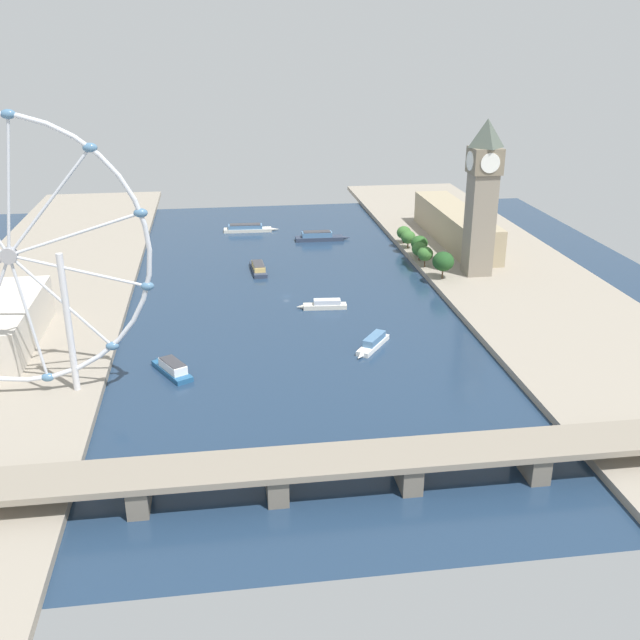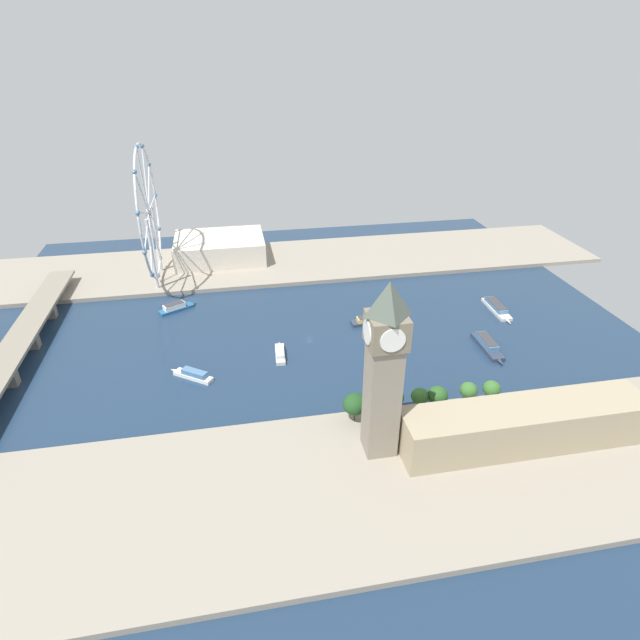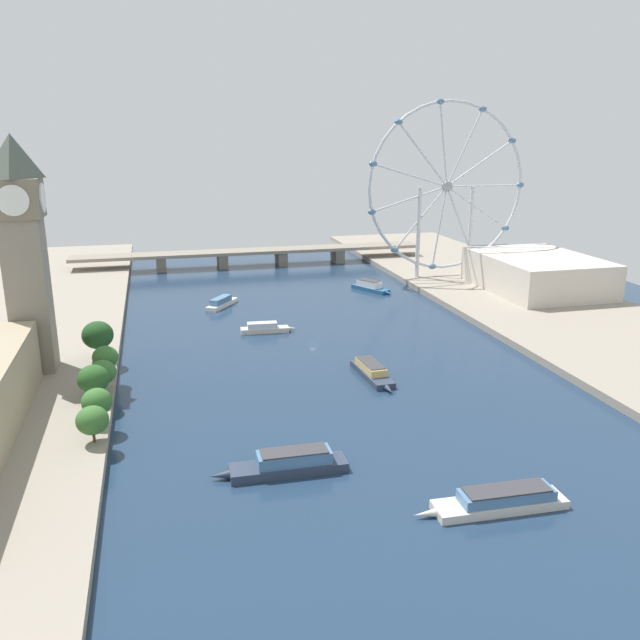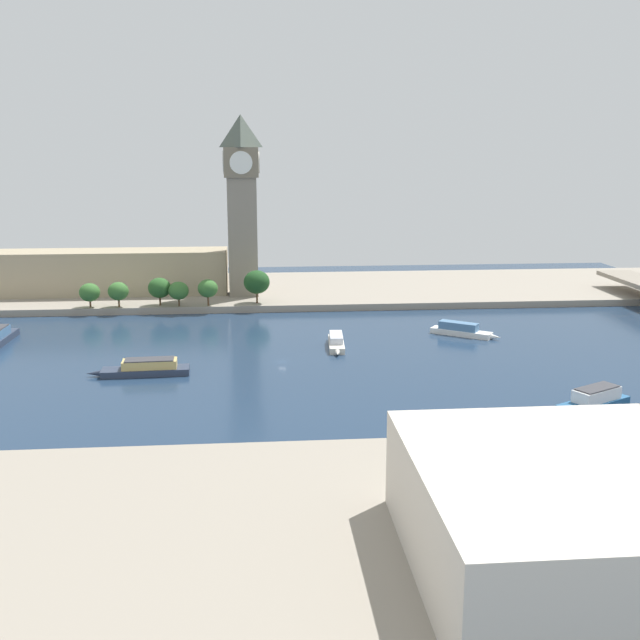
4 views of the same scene
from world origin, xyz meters
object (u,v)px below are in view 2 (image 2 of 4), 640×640
at_px(riverside_hall, 220,248).
at_px(tour_boat_1, 193,375).
at_px(parliament_block, 524,425).
at_px(ferris_wheel, 149,214).
at_px(tour_boat_3, 176,307).
at_px(tour_boat_4, 280,353).
at_px(river_bridge, 12,354).
at_px(tour_boat_0, 488,345).
at_px(tour_boat_5, 497,308).
at_px(clock_tower, 384,369).
at_px(tour_boat_2, 372,320).

height_order(riverside_hall, tour_boat_1, riverside_hall).
bearing_deg(parliament_block, tour_boat_1, 60.66).
bearing_deg(ferris_wheel, parliament_block, -140.76).
distance_m(parliament_block, tour_boat_3, 232.34).
xyz_separation_m(ferris_wheel, tour_boat_4, (-119.76, -78.51, -52.03)).
bearing_deg(ferris_wheel, tour_boat_1, -167.72).
xyz_separation_m(river_bridge, tour_boat_4, (-16.72, -149.33, -6.20)).
relative_size(tour_boat_0, tour_boat_5, 0.96).
relative_size(tour_boat_3, tour_boat_4, 1.06).
relative_size(parliament_block, tour_boat_3, 4.27).
distance_m(clock_tower, river_bridge, 214.46).
bearing_deg(tour_boat_2, parliament_block, -77.30).
relative_size(clock_tower, riverside_hall, 1.14).
height_order(ferris_wheel, riverside_hall, ferris_wheel).
bearing_deg(tour_boat_5, clock_tower, -43.33).
bearing_deg(riverside_hall, tour_boat_3, 159.15).
xyz_separation_m(tour_boat_2, tour_boat_3, (41.72, 127.01, 0.24)).
distance_m(tour_boat_2, tour_boat_4, 69.37).
xyz_separation_m(tour_boat_1, tour_boat_4, (13.56, -49.49, -0.19)).
xyz_separation_m(ferris_wheel, tour_boat_1, (-133.32, -29.03, -51.85)).
relative_size(riverside_hall, tour_boat_1, 2.94).
bearing_deg(tour_boat_5, riverside_hall, -121.94).
relative_size(tour_boat_2, tour_boat_4, 1.29).
bearing_deg(tour_boat_2, river_bridge, -179.79).
bearing_deg(tour_boat_4, tour_boat_1, 109.36).
bearing_deg(tour_boat_2, riverside_hall, 124.47).
bearing_deg(parliament_block, ferris_wheel, 39.24).
relative_size(clock_tower, tour_boat_4, 3.30).
height_order(parliament_block, tour_boat_5, parliament_block).
height_order(tour_boat_2, tour_boat_5, tour_boat_2).
distance_m(tour_boat_1, tour_boat_5, 206.62).
bearing_deg(tour_boat_5, tour_boat_3, -98.68).
bearing_deg(river_bridge, tour_boat_3, -58.18).
distance_m(riverside_hall, river_bridge, 180.01).
relative_size(tour_boat_2, tour_boat_3, 1.21).
height_order(ferris_wheel, tour_boat_4, ferris_wheel).
bearing_deg(parliament_block, tour_boat_3, 44.19).
distance_m(ferris_wheel, tour_boat_2, 176.65).
bearing_deg(tour_boat_1, riverside_hall, -60.62).
bearing_deg(parliament_block, tour_boat_4, 45.47).
xyz_separation_m(riverside_hall, tour_boat_0, (-167.85, -155.39, -9.75)).
height_order(riverside_hall, tour_boat_0, riverside_hall).
relative_size(river_bridge, tour_boat_1, 9.30).
xyz_separation_m(ferris_wheel, riverside_hall, (33.36, -46.58, -41.70)).
bearing_deg(riverside_hall, parliament_block, -152.48).
height_order(tour_boat_0, tour_boat_4, tour_boat_0).
xyz_separation_m(tour_boat_0, tour_boat_2, (42.91, 60.07, -0.35)).
relative_size(parliament_block, tour_boat_1, 4.59).
xyz_separation_m(riverside_hall, tour_boat_1, (-166.68, 17.56, -10.14)).
height_order(clock_tower, tour_boat_5, clock_tower).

